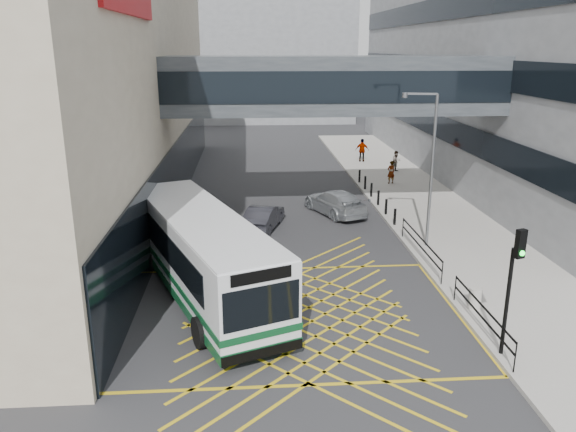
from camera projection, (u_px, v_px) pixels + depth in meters
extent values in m
plane|color=#333335|center=(296.00, 315.00, 20.67)|extent=(120.00, 120.00, 0.00)
cube|color=black|center=(179.00, 172.00, 34.96)|extent=(0.10, 41.50, 4.00)
cube|color=black|center=(424.00, 121.00, 43.23)|extent=(0.10, 43.50, 1.60)
cube|color=black|center=(428.00, 67.00, 42.07)|extent=(0.10, 43.50, 1.60)
cube|color=black|center=(432.00, 10.00, 40.91)|extent=(0.10, 43.50, 1.60)
cube|color=gray|center=(244.00, 50.00, 75.21)|extent=(28.00, 16.00, 18.00)
cube|color=#3C4146|center=(333.00, 85.00, 30.15)|extent=(20.00, 4.00, 3.00)
cube|color=black|center=(339.00, 87.00, 28.22)|extent=(19.50, 0.06, 1.60)
cube|color=black|center=(328.00, 82.00, 32.08)|extent=(19.50, 0.06, 1.60)
cube|color=#AEA9A0|center=(417.00, 201.00, 35.57)|extent=(6.00, 54.00, 0.16)
cube|color=gold|center=(296.00, 315.00, 20.67)|extent=(12.00, 9.00, 0.01)
cube|color=white|center=(202.00, 252.00, 21.81)|extent=(6.87, 11.95, 2.90)
cube|color=#0D4221|center=(203.00, 282.00, 22.18)|extent=(6.93, 12.01, 0.36)
cube|color=#0D4221|center=(203.00, 268.00, 22.01)|extent=(6.95, 12.02, 0.24)
cube|color=black|center=(197.00, 238.00, 22.26)|extent=(6.37, 10.58, 1.13)
cube|color=black|center=(262.00, 306.00, 16.67)|extent=(2.32, 1.00, 1.29)
cube|color=black|center=(261.00, 276.00, 16.37)|extent=(1.82, 0.78, 0.38)
cube|color=white|center=(200.00, 216.00, 21.39)|extent=(6.81, 11.85, 0.11)
cube|color=black|center=(262.00, 352.00, 17.10)|extent=(2.53, 1.10, 0.32)
cube|color=black|center=(166.00, 238.00, 27.27)|extent=(2.53, 1.10, 0.32)
cylinder|color=black|center=(200.00, 332.00, 18.29)|extent=(0.68, 1.11, 1.07)
cylinder|color=black|center=(275.00, 316.00, 19.42)|extent=(0.68, 1.11, 1.07)
cylinder|color=black|center=(150.00, 259.00, 24.58)|extent=(0.68, 1.11, 1.07)
cylinder|color=black|center=(209.00, 250.00, 25.70)|extent=(0.68, 1.11, 1.07)
imported|color=white|center=(235.00, 288.00, 21.34)|extent=(2.69, 4.58, 1.36)
imported|color=#222227|center=(264.00, 217.00, 30.28)|extent=(2.81, 4.49, 1.31)
imported|color=#9DA2A6|center=(335.00, 201.00, 32.93)|extent=(3.74, 5.25, 1.50)
cylinder|color=black|center=(507.00, 302.00, 17.27)|extent=(0.16, 0.16, 3.55)
cube|color=black|center=(520.00, 244.00, 16.50)|extent=(0.34, 0.27, 0.89)
sphere|color=#19E533|center=(522.00, 253.00, 16.48)|extent=(0.21, 0.21, 0.17)
cylinder|color=slate|center=(432.00, 173.00, 26.38)|extent=(0.17, 0.17, 7.26)
cube|color=slate|center=(421.00, 94.00, 25.42)|extent=(1.44, 0.39, 0.09)
cylinder|color=slate|center=(405.00, 95.00, 25.54)|extent=(0.30, 0.30, 0.23)
cylinder|color=#ADA89E|center=(475.00, 298.00, 20.74)|extent=(0.46, 0.46, 0.80)
cube|color=black|center=(483.00, 306.00, 18.85)|extent=(0.05, 5.00, 0.05)
cube|color=black|center=(482.00, 317.00, 18.97)|extent=(0.05, 5.00, 0.05)
cube|color=black|center=(421.00, 238.00, 25.53)|extent=(0.05, 6.00, 0.05)
cube|color=black|center=(420.00, 246.00, 25.65)|extent=(0.05, 6.00, 0.05)
cylinder|color=black|center=(515.00, 357.00, 16.59)|extent=(0.04, 0.04, 1.00)
cylinder|color=black|center=(455.00, 288.00, 21.37)|extent=(0.04, 0.04, 1.00)
cylinder|color=black|center=(442.00, 273.00, 22.80)|extent=(0.04, 0.04, 1.00)
cylinder|color=black|center=(403.00, 227.00, 28.53)|extent=(0.04, 0.04, 1.00)
cylinder|color=black|center=(395.00, 217.00, 30.46)|extent=(0.14, 0.14, 0.90)
cylinder|color=black|center=(386.00, 207.00, 32.37)|extent=(0.14, 0.14, 0.90)
cylinder|color=black|center=(378.00, 198.00, 34.28)|extent=(0.14, 0.14, 0.90)
cylinder|color=black|center=(371.00, 190.00, 36.19)|extent=(0.14, 0.14, 0.90)
cylinder|color=black|center=(365.00, 183.00, 38.10)|extent=(0.14, 0.14, 0.90)
cylinder|color=black|center=(360.00, 176.00, 40.01)|extent=(0.14, 0.14, 0.90)
imported|color=gray|center=(391.00, 172.00, 39.59)|extent=(0.75, 0.64, 1.61)
imported|color=gray|center=(396.00, 161.00, 43.42)|extent=(0.89, 0.73, 1.58)
imported|color=gray|center=(362.00, 150.00, 47.07)|extent=(1.23, 0.81, 1.92)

